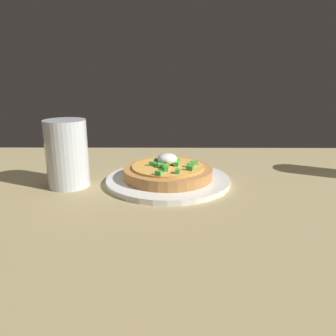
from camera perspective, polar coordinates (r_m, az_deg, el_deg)
The scene contains 4 objects.
dining_table at distance 61.25cm, azimuth 1.65°, elevation -5.40°, with size 126.53×73.99×2.64cm, color tan.
plate at distance 65.92cm, azimuth -0.00°, elevation -2.10°, with size 24.47×24.47×1.03cm, color white.
pizza at distance 65.40cm, azimuth 0.00°, elevation -0.57°, with size 17.51×17.51×4.73cm.
cup_near at distance 65.60cm, azimuth -16.93°, elevation 1.72°, with size 7.83×7.83×12.77cm.
Camera 1 is at (1.35, 56.90, 23.93)cm, focal length 35.43 mm.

